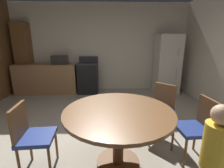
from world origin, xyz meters
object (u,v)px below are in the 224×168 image
oven_range (88,78)px  refrigerator (167,64)px  chair_west (31,134)px  chair_east (198,125)px  dining_table (118,121)px  chair_northeast (161,106)px  person_child (214,159)px  microwave (60,60)px

oven_range → refrigerator: 2.46m
refrigerator → chair_west: bearing=-131.2°
refrigerator → chair_east: size_ratio=2.02×
dining_table → chair_northeast: 1.07m
chair_west → person_child: size_ratio=0.80×
dining_table → person_child: person_child is taller
microwave → chair_east: 4.06m
dining_table → chair_east: bearing=3.6°
refrigerator → oven_range: bearing=178.7°
refrigerator → chair_northeast: (-0.92, -2.34, -0.38)m
oven_range → chair_northeast: oven_range is taller
microwave → person_child: bearing=-58.0°
oven_range → microwave: 1.01m
oven_range → chair_east: size_ratio=1.26×
chair_west → chair_northeast: 2.00m
microwave → dining_table: microwave is taller
refrigerator → microwave: (-3.26, 0.05, 0.15)m
oven_range → dining_table: 3.21m
refrigerator → dining_table: bearing=-118.9°
chair_east → chair_northeast: (-0.29, 0.66, 0.00)m
chair_northeast → person_child: person_child is taller
chair_west → chair_northeast: same height
oven_range → chair_west: oven_range is taller
oven_range → chair_east: oven_range is taller
chair_northeast → chair_west: bearing=-19.6°
chair_northeast → dining_table: bearing=0.0°
oven_range → microwave: (-0.84, -0.00, 0.56)m
chair_west → chair_northeast: (1.84, 0.80, 0.00)m
chair_northeast → person_child: bearing=47.5°
oven_range → dining_table: oven_range is taller
oven_range → chair_northeast: (1.50, -2.39, 0.03)m
microwave → person_child: size_ratio=0.40×
oven_range → person_child: bearing=-68.1°
chair_northeast → oven_range: bearing=-101.1°
oven_range → microwave: size_ratio=2.50×
microwave → chair_northeast: microwave is taller
dining_table → person_child: size_ratio=1.24×
microwave → person_child: microwave is taller
dining_table → chair_west: chair_west is taller
chair_west → chair_northeast: size_ratio=1.00×
dining_table → chair_west: bearing=-176.0°
oven_range → dining_table: (0.73, -3.12, 0.15)m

